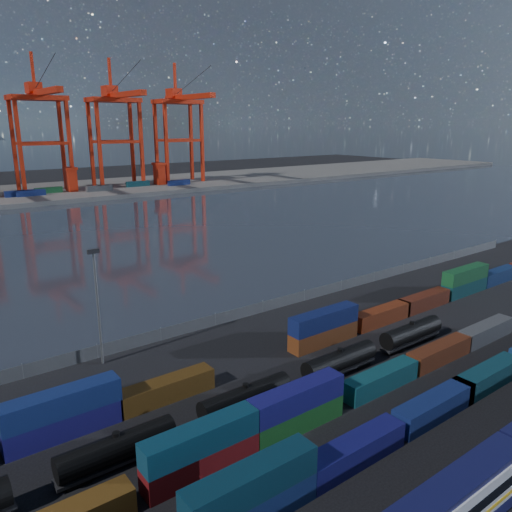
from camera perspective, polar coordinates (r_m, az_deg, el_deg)
ground at (r=71.68m, az=14.93°, el=-12.77°), size 700.00×700.00×0.00m
harbor_water at (r=155.46m, az=-16.85°, el=2.13°), size 700.00×700.00×0.00m
far_quay at (r=255.31m, az=-25.21°, el=6.38°), size 700.00×70.00×2.00m
container_row_south at (r=55.45m, az=13.54°, el=-19.23°), size 140.44×2.55×5.44m
container_row_mid at (r=61.77m, az=9.66°, el=-15.30°), size 128.16×2.44×5.21m
container_row_north at (r=81.79m, az=10.94°, el=-7.40°), size 129.00×2.52×5.36m
tanker_string at (r=56.58m, az=-7.90°, el=-18.24°), size 89.72×2.63×3.76m
waterfront_fence at (r=89.40m, az=0.77°, el=-5.85°), size 160.12×0.12×2.20m
yard_light_mast at (r=71.46m, az=-17.65°, el=-4.93°), size 1.60×0.40×16.60m
quay_containers at (r=238.82m, az=-27.10°, el=6.23°), size 172.58×10.99×2.60m
straddle_carriers at (r=244.31m, az=-25.46°, el=7.65°), size 140.00×7.00×11.10m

